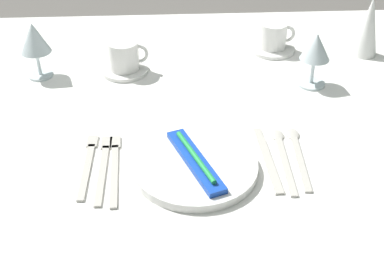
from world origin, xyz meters
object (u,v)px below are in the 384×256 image
(fork_salad, at_px, (88,163))
(coffee_cup_right, at_px, (124,55))
(toothbrush_package, at_px, (195,160))
(spoon_soup, at_px, (282,153))
(dinner_plate, at_px, (195,167))
(spoon_dessert, at_px, (297,150))
(fork_outer, at_px, (115,166))
(fork_inner, at_px, (103,166))
(napkin_folded, at_px, (369,26))
(coffee_cup_left, at_px, (274,35))
(dinner_knife, at_px, (268,161))
(wine_glass_left, at_px, (316,50))
(wine_glass_centre, at_px, (34,40))

(fork_salad, distance_m, coffee_cup_right, 0.39)
(toothbrush_package, height_order, spoon_soup, toothbrush_package)
(dinner_plate, height_order, spoon_dessert, dinner_plate)
(spoon_soup, xyz_separation_m, coffee_cup_right, (-0.34, 0.37, 0.04))
(fork_outer, height_order, fork_inner, same)
(toothbrush_package, xyz_separation_m, napkin_folded, (0.49, 0.49, 0.06))
(spoon_dessert, xyz_separation_m, coffee_cup_left, (0.03, 0.47, 0.04))
(spoon_dessert, bearing_deg, dinner_knife, -154.98)
(dinner_plate, bearing_deg, wine_glass_left, 46.58)
(wine_glass_centre, xyz_separation_m, napkin_folded, (0.87, 0.08, -0.02))
(dinner_plate, xyz_separation_m, wine_glass_left, (0.31, 0.33, 0.09))
(wine_glass_centre, bearing_deg, dinner_plate, -47.46)
(fork_inner, xyz_separation_m, napkin_folded, (0.68, 0.46, 0.08))
(coffee_cup_right, bearing_deg, wine_glass_left, -11.19)
(dinner_plate, distance_m, spoon_dessert, 0.22)
(dinner_plate, bearing_deg, fork_salad, 171.21)
(coffee_cup_left, bearing_deg, spoon_dessert, -94.07)
(fork_inner, relative_size, coffee_cup_right, 2.10)
(toothbrush_package, height_order, dinner_knife, toothbrush_package)
(fork_salad, relative_size, wine_glass_left, 1.51)
(dinner_plate, bearing_deg, coffee_cup_left, 64.64)
(dinner_plate, relative_size, fork_salad, 1.19)
(dinner_knife, bearing_deg, coffee_cup_right, 127.57)
(fork_outer, relative_size, fork_inner, 1.04)
(fork_outer, distance_m, dinner_knife, 0.31)
(spoon_soup, bearing_deg, toothbrush_package, -165.74)
(spoon_soup, bearing_deg, coffee_cup_left, 82.12)
(napkin_folded, bearing_deg, wine_glass_left, -139.15)
(wine_glass_left, bearing_deg, napkin_folded, 40.85)
(dinner_knife, height_order, wine_glass_centre, wine_glass_centre)
(dinner_plate, distance_m, fork_inner, 0.18)
(fork_outer, bearing_deg, dinner_knife, 0.45)
(fork_outer, xyz_separation_m, wine_glass_centre, (-0.21, 0.39, 0.10))
(toothbrush_package, height_order, fork_salad, toothbrush_package)
(fork_outer, bearing_deg, fork_salad, 165.31)
(dinner_knife, bearing_deg, fork_salad, 178.15)
(toothbrush_package, bearing_deg, spoon_dessert, 13.66)
(fork_outer, relative_size, fork_salad, 1.08)
(spoon_soup, xyz_separation_m, coffee_cup_left, (0.07, 0.48, 0.04))
(wine_glass_left, bearing_deg, fork_salad, -150.67)
(spoon_soup, bearing_deg, napkin_folded, 54.68)
(fork_outer, height_order, wine_glass_left, wine_glass_left)
(coffee_cup_right, distance_m, wine_glass_centre, 0.22)
(fork_outer, xyz_separation_m, coffee_cup_left, (0.41, 0.50, 0.04))
(fork_salad, distance_m, dinner_knife, 0.36)
(toothbrush_package, distance_m, coffee_cup_right, 0.45)
(dinner_plate, bearing_deg, coffee_cup_right, 110.58)
(wine_glass_centre, relative_size, napkin_folded, 0.86)
(spoon_soup, distance_m, wine_glass_left, 0.32)
(dinner_knife, bearing_deg, fork_outer, -179.55)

